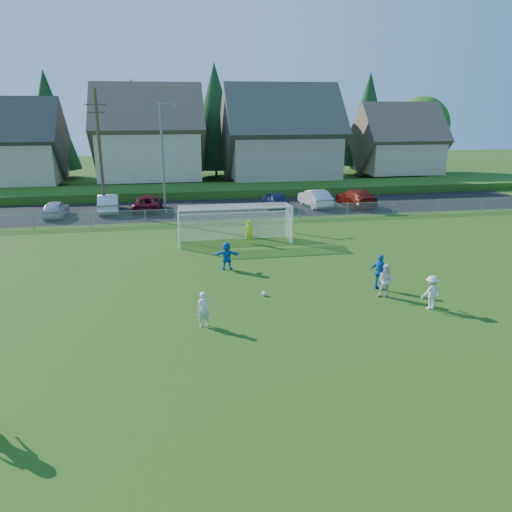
% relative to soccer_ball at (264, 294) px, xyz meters
% --- Properties ---
extents(ground, '(160.00, 160.00, 0.00)m').
position_rel_soccer_ball_xyz_m(ground, '(-0.03, -6.04, -0.11)').
color(ground, '#193D0C').
rests_on(ground, ground).
extents(asphalt_lot, '(60.00, 60.00, 0.00)m').
position_rel_soccer_ball_xyz_m(asphalt_lot, '(-0.03, 21.46, -0.10)').
color(asphalt_lot, black).
rests_on(asphalt_lot, ground).
extents(grass_embankment, '(70.00, 6.00, 0.80)m').
position_rel_soccer_ball_xyz_m(grass_embankment, '(-0.03, 28.96, 0.29)').
color(grass_embankment, '#1E420F').
rests_on(grass_embankment, ground).
extents(soccer_ball, '(0.22, 0.22, 0.22)m').
position_rel_soccer_ball_xyz_m(soccer_ball, '(0.00, 0.00, 0.00)').
color(soccer_ball, white).
rests_on(soccer_ball, ground).
extents(player_white_a, '(0.56, 0.40, 1.47)m').
position_rel_soccer_ball_xyz_m(player_white_a, '(-3.06, -2.93, 0.63)').
color(player_white_a, silver).
rests_on(player_white_a, ground).
extents(player_white_b, '(0.98, 0.89, 1.65)m').
position_rel_soccer_ball_xyz_m(player_white_b, '(5.61, -1.23, 0.71)').
color(player_white_b, silver).
rests_on(player_white_b, ground).
extents(player_white_c, '(1.08, 0.74, 1.54)m').
position_rel_soccer_ball_xyz_m(player_white_c, '(7.01, -2.84, 0.66)').
color(player_white_c, silver).
rests_on(player_white_c, ground).
extents(player_blue_a, '(1.05, 1.01, 1.76)m').
position_rel_soccer_ball_xyz_m(player_blue_a, '(5.78, -0.12, 0.77)').
color(player_blue_a, blue).
rests_on(player_blue_a, ground).
extents(player_blue_b, '(1.50, 0.67, 1.56)m').
position_rel_soccer_ball_xyz_m(player_blue_b, '(-1.24, 4.32, 0.67)').
color(player_blue_b, blue).
rests_on(player_blue_b, ground).
extents(goalkeeper, '(0.60, 0.42, 1.56)m').
position_rel_soccer_ball_xyz_m(goalkeeper, '(0.84, 9.46, 0.67)').
color(goalkeeper, '#C9EA1B').
rests_on(goalkeeper, ground).
extents(car_a, '(1.71, 4.01, 1.35)m').
position_rel_soccer_ball_xyz_m(car_a, '(-13.34, 20.36, 0.57)').
color(car_a, '#AFB1B7').
rests_on(car_a, ground).
extents(car_b, '(2.00, 4.82, 1.55)m').
position_rel_soccer_ball_xyz_m(car_b, '(-9.27, 21.54, 0.66)').
color(car_b, silver).
rests_on(car_b, ground).
extents(car_c, '(2.53, 5.03, 1.37)m').
position_rel_soccer_ball_xyz_m(car_c, '(-5.99, 21.46, 0.57)').
color(car_c, '#520915').
rests_on(car_c, ground).
extents(car_e, '(1.85, 4.32, 1.45)m').
position_rel_soccer_ball_xyz_m(car_e, '(5.10, 20.99, 0.62)').
color(car_e, '#131C45').
rests_on(car_e, ground).
extents(car_f, '(2.07, 4.83, 1.55)m').
position_rel_soccer_ball_xyz_m(car_f, '(8.72, 20.82, 0.66)').
color(car_f, silver).
rests_on(car_f, ground).
extents(car_g, '(2.53, 5.59, 1.59)m').
position_rel_soccer_ball_xyz_m(car_g, '(12.37, 20.23, 0.68)').
color(car_g, '#62120A').
rests_on(car_g, ground).
extents(soccer_goal, '(7.42, 1.90, 2.50)m').
position_rel_soccer_ball_xyz_m(soccer_goal, '(-0.03, 10.01, 1.52)').
color(soccer_goal, white).
rests_on(soccer_goal, ground).
extents(chainlink_fence, '(52.06, 0.06, 1.20)m').
position_rel_soccer_ball_xyz_m(chainlink_fence, '(-0.03, 15.96, 0.52)').
color(chainlink_fence, gray).
rests_on(chainlink_fence, ground).
extents(streetlight, '(1.38, 0.18, 9.00)m').
position_rel_soccer_ball_xyz_m(streetlight, '(-4.47, 19.96, 4.73)').
color(streetlight, slate).
rests_on(streetlight, ground).
extents(utility_pole, '(1.60, 0.26, 10.00)m').
position_rel_soccer_ball_xyz_m(utility_pole, '(-9.53, 20.96, 5.04)').
color(utility_pole, '#473321').
rests_on(utility_pole, ground).
extents(houses_row, '(53.90, 11.45, 13.27)m').
position_rel_soccer_ball_xyz_m(houses_row, '(1.95, 36.43, 7.22)').
color(houses_row, tan).
rests_on(houses_row, ground).
extents(tree_row, '(65.98, 12.36, 13.80)m').
position_rel_soccer_ball_xyz_m(tree_row, '(1.02, 42.70, 6.80)').
color(tree_row, '#382616').
rests_on(tree_row, ground).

